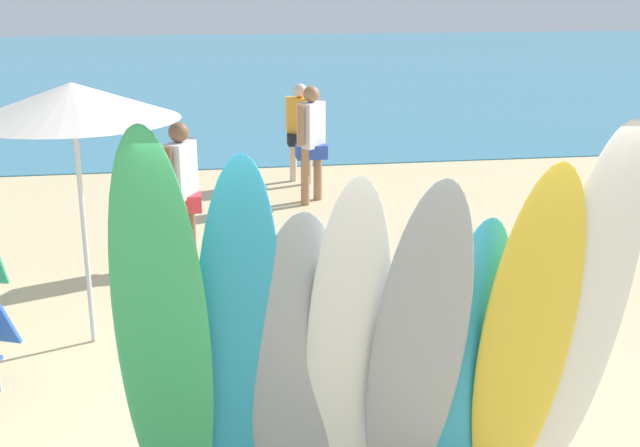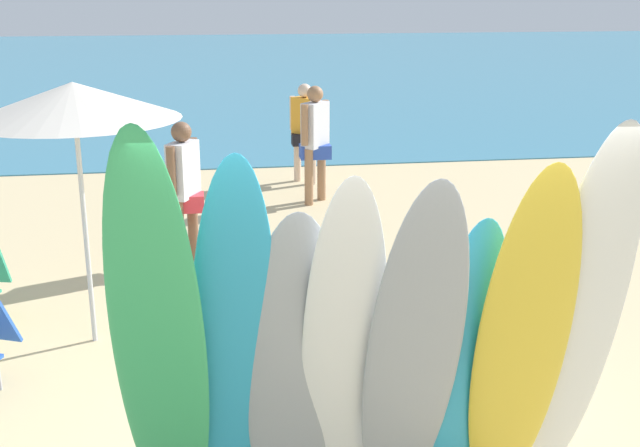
{
  "view_description": "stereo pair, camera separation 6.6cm",
  "coord_description": "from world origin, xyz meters",
  "px_view_note": "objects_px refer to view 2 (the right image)",
  "views": [
    {
      "loc": [
        -0.98,
        -4.48,
        3.15
      ],
      "look_at": [
        0.0,
        1.7,
        1.27
      ],
      "focal_mm": 44.46,
      "sensor_mm": 36.0,
      "label": 1
    },
    {
      "loc": [
        -0.91,
        -4.49,
        3.15
      ],
      "look_at": [
        0.0,
        1.7,
        1.27
      ],
      "focal_mm": 44.46,
      "sensor_mm": 36.0,
      "label": 2
    }
  ],
  "objects_px": {
    "surfboard_white_7": "(575,328)",
    "beachgoer_midbeach": "(184,184)",
    "beach_umbrella": "(74,101)",
    "surfboard_white_3": "(343,361)",
    "surfboard_green_0": "(161,356)",
    "beachgoer_strolling": "(315,136)",
    "surfboard_yellow_6": "(521,350)",
    "surfboard_teal_1": "(234,357)",
    "surfboard_grey_4": "(412,362)",
    "surfboard_teal_5": "(462,370)",
    "beachgoer_near_rack": "(305,126)",
    "surfboard_rack": "(358,411)",
    "surfboard_grey_2": "(294,376)"
  },
  "relations": [
    {
      "from": "surfboard_grey_4",
      "to": "beach_umbrella",
      "type": "xyz_separation_m",
      "value": [
        -2.17,
        3.06,
        1.07
      ]
    },
    {
      "from": "beachgoer_midbeach",
      "to": "beachgoer_near_rack",
      "type": "relative_size",
      "value": 1.04
    },
    {
      "from": "surfboard_yellow_6",
      "to": "surfboard_white_7",
      "type": "xyz_separation_m",
      "value": [
        0.32,
        0.01,
        0.1
      ]
    },
    {
      "from": "beachgoer_near_rack",
      "to": "surfboard_teal_5",
      "type": "bearing_deg",
      "value": -43.88
    },
    {
      "from": "beachgoer_near_rack",
      "to": "beach_umbrella",
      "type": "relative_size",
      "value": 0.69
    },
    {
      "from": "surfboard_rack",
      "to": "surfboard_teal_5",
      "type": "distance_m",
      "value": 0.86
    },
    {
      "from": "surfboard_teal_1",
      "to": "surfboard_grey_4",
      "type": "bearing_deg",
      "value": -9.66
    },
    {
      "from": "surfboard_teal_5",
      "to": "surfboard_teal_1",
      "type": "bearing_deg",
      "value": 177.03
    },
    {
      "from": "surfboard_grey_4",
      "to": "beachgoer_midbeach",
      "type": "distance_m",
      "value": 5.22
    },
    {
      "from": "surfboard_green_0",
      "to": "surfboard_white_7",
      "type": "distance_m",
      "value": 2.32
    },
    {
      "from": "surfboard_yellow_6",
      "to": "beachgoer_midbeach",
      "type": "bearing_deg",
      "value": 116.17
    },
    {
      "from": "surfboard_teal_1",
      "to": "surfboard_grey_4",
      "type": "distance_m",
      "value": 0.99
    },
    {
      "from": "beachgoer_near_rack",
      "to": "surfboard_teal_1",
      "type": "bearing_deg",
      "value": -52.42
    },
    {
      "from": "beach_umbrella",
      "to": "surfboard_white_3",
      "type": "bearing_deg",
      "value": -59.16
    },
    {
      "from": "beachgoer_strolling",
      "to": "surfboard_green_0",
      "type": "bearing_deg",
      "value": -153.14
    },
    {
      "from": "beach_umbrella",
      "to": "beachgoer_strolling",
      "type": "bearing_deg",
      "value": 59.13
    },
    {
      "from": "surfboard_rack",
      "to": "beachgoer_near_rack",
      "type": "bearing_deg",
      "value": 85.03
    },
    {
      "from": "surfboard_green_0",
      "to": "beachgoer_midbeach",
      "type": "relative_size",
      "value": 1.6
    },
    {
      "from": "surfboard_teal_1",
      "to": "surfboard_yellow_6",
      "type": "xyz_separation_m",
      "value": [
        1.62,
        -0.08,
        -0.03
      ]
    },
    {
      "from": "surfboard_green_0",
      "to": "surfboard_teal_5",
      "type": "distance_m",
      "value": 1.74
    },
    {
      "from": "surfboard_teal_1",
      "to": "surfboard_yellow_6",
      "type": "distance_m",
      "value": 1.62
    },
    {
      "from": "surfboard_white_3",
      "to": "beachgoer_strolling",
      "type": "distance_m",
      "value": 7.58
    },
    {
      "from": "surfboard_rack",
      "to": "beachgoer_near_rack",
      "type": "distance_m",
      "value": 8.28
    },
    {
      "from": "surfboard_green_0",
      "to": "surfboard_white_7",
      "type": "bearing_deg",
      "value": 6.36
    },
    {
      "from": "surfboard_rack",
      "to": "surfboard_teal_5",
      "type": "xyz_separation_m",
      "value": [
        0.52,
        -0.47,
        0.49
      ]
    },
    {
      "from": "surfboard_green_0",
      "to": "surfboard_teal_5",
      "type": "relative_size",
      "value": 1.34
    },
    {
      "from": "surfboard_yellow_6",
      "to": "beachgoer_near_rack",
      "type": "bearing_deg",
      "value": 95.34
    },
    {
      "from": "beachgoer_strolling",
      "to": "beach_umbrella",
      "type": "height_order",
      "value": "beach_umbrella"
    },
    {
      "from": "surfboard_teal_1",
      "to": "surfboard_yellow_6",
      "type": "relative_size",
      "value": 1.03
    },
    {
      "from": "surfboard_yellow_6",
      "to": "surfboard_green_0",
      "type": "bearing_deg",
      "value": -173.88
    },
    {
      "from": "surfboard_grey_2",
      "to": "beach_umbrella",
      "type": "relative_size",
      "value": 0.89
    },
    {
      "from": "surfboard_white_7",
      "to": "beach_umbrella",
      "type": "bearing_deg",
      "value": 139.19
    },
    {
      "from": "surfboard_teal_5",
      "to": "beach_umbrella",
      "type": "xyz_separation_m",
      "value": [
        -2.51,
        2.92,
        1.21
      ]
    },
    {
      "from": "surfboard_white_7",
      "to": "beach_umbrella",
      "type": "relative_size",
      "value": 1.11
    },
    {
      "from": "beachgoer_strolling",
      "to": "surfboard_rack",
      "type": "bearing_deg",
      "value": -144.98
    },
    {
      "from": "surfboard_white_7",
      "to": "beachgoer_midbeach",
      "type": "xyz_separation_m",
      "value": [
        -2.3,
        5.03,
        -0.3
      ]
    },
    {
      "from": "surfboard_white_7",
      "to": "beachgoer_strolling",
      "type": "bearing_deg",
      "value": 96.63
    },
    {
      "from": "surfboard_green_0",
      "to": "beachgoer_strolling",
      "type": "height_order",
      "value": "surfboard_green_0"
    },
    {
      "from": "beachgoer_midbeach",
      "to": "beach_umbrella",
      "type": "relative_size",
      "value": 0.71
    },
    {
      "from": "surfboard_grey_4",
      "to": "surfboard_grey_2",
      "type": "bearing_deg",
      "value": 166.82
    },
    {
      "from": "surfboard_yellow_6",
      "to": "beach_umbrella",
      "type": "relative_size",
      "value": 1.01
    },
    {
      "from": "surfboard_grey_2",
      "to": "surfboard_white_7",
      "type": "xyz_separation_m",
      "value": [
        1.61,
        -0.1,
        0.23
      ]
    },
    {
      "from": "surfboard_rack",
      "to": "beachgoer_strolling",
      "type": "distance_m",
      "value": 7.03
    },
    {
      "from": "surfboard_yellow_6",
      "to": "beachgoer_midbeach",
      "type": "distance_m",
      "value": 5.42
    },
    {
      "from": "surfboard_rack",
      "to": "surfboard_white_7",
      "type": "bearing_deg",
      "value": -27.67
    },
    {
      "from": "surfboard_rack",
      "to": "beachgoer_near_rack",
      "type": "xyz_separation_m",
      "value": [
        0.72,
        8.24,
        0.44
      ]
    },
    {
      "from": "surfboard_yellow_6",
      "to": "beach_umbrella",
      "type": "height_order",
      "value": "beach_umbrella"
    },
    {
      "from": "surfboard_yellow_6",
      "to": "surfboard_white_7",
      "type": "bearing_deg",
      "value": 7.0
    },
    {
      "from": "surfboard_yellow_6",
      "to": "beachgoer_near_rack",
      "type": "distance_m",
      "value": 8.85
    },
    {
      "from": "beachgoer_strolling",
      "to": "beachgoer_near_rack",
      "type": "bearing_deg",
      "value": 40.44
    }
  ]
}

